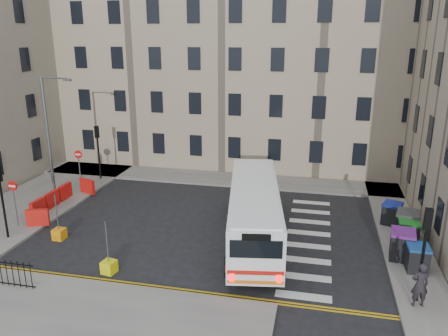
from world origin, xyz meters
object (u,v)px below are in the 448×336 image
at_px(wheelie_bin_d, 407,224).
at_px(bollard_chevron, 109,267).
at_px(wheelie_bin_e, 392,213).
at_px(pedestrian, 420,285).
at_px(bollard_yellow, 59,234).
at_px(wheelie_bin_c, 408,232).
at_px(wheelie_bin_b, 402,245).
at_px(streetlamp, 48,137).
at_px(wheelie_bin_a, 417,258).
at_px(bus, 254,210).

xyz_separation_m(wheelie_bin_d, bollard_chevron, (-14.19, -6.80, -0.58)).
distance_m(wheelie_bin_e, pedestrian, 8.36).
height_order(bollard_yellow, bollard_chevron, same).
xyz_separation_m(wheelie_bin_c, wheelie_bin_d, (0.09, 0.92, 0.07)).
xyz_separation_m(bollard_yellow, bollard_chevron, (4.29, -2.66, 0.00)).
relative_size(bollard_yellow, bollard_chevron, 1.00).
height_order(wheelie_bin_e, bollard_chevron, wheelie_bin_e).
bearing_deg(wheelie_bin_b, wheelie_bin_c, 79.51).
distance_m(wheelie_bin_b, pedestrian, 4.08).
xyz_separation_m(wheelie_bin_c, wheelie_bin_e, (-0.46, 2.59, -0.03)).
distance_m(streetlamp, bollard_yellow, 7.65).
xyz_separation_m(wheelie_bin_a, wheelie_bin_c, (0.05, 2.76, 0.03)).
xyz_separation_m(streetlamp, wheelie_bin_b, (21.53, -3.81, -3.46)).
xyz_separation_m(wheelie_bin_e, pedestrian, (-0.08, -8.36, 0.32)).
distance_m(bollard_yellow, bollard_chevron, 5.05).
height_order(streetlamp, wheelie_bin_e, streetlamp).
bearing_deg(wheelie_bin_c, pedestrian, -92.28).
bearing_deg(wheelie_bin_d, wheelie_bin_b, -90.77).
relative_size(streetlamp, wheelie_bin_a, 6.52).
bearing_deg(bollard_chevron, wheelie_bin_c, 22.66).
relative_size(wheelie_bin_b, wheelie_bin_d, 0.94).
xyz_separation_m(streetlamp, bollard_yellow, (3.71, -5.34, -4.04)).
xyz_separation_m(wheelie_bin_c, pedestrian, (-0.54, -5.77, 0.30)).
distance_m(wheelie_bin_a, wheelie_bin_d, 3.68).
relative_size(pedestrian, bollard_yellow, 3.19).
height_order(streetlamp, bus, streetlamp).
relative_size(wheelie_bin_c, wheelie_bin_d, 0.85).
bearing_deg(wheelie_bin_c, streetlamp, 177.63).
relative_size(streetlamp, bollard_yellow, 13.57).
bearing_deg(wheelie_bin_e, bollard_chevron, -126.32).
distance_m(bus, bollard_chevron, 7.97).
bearing_deg(wheelie_bin_d, bus, -153.89).
distance_m(bus, wheelie_bin_c, 8.13).
xyz_separation_m(streetlamp, bollard_chevron, (8.00, -8.00, -4.04)).
relative_size(wheelie_bin_c, bollard_yellow, 2.18).
relative_size(wheelie_bin_a, pedestrian, 0.65).
height_order(wheelie_bin_b, bollard_yellow, wheelie_bin_b).
height_order(wheelie_bin_a, bollard_chevron, wheelie_bin_a).
bearing_deg(bollard_chevron, wheelie_bin_e, 31.85).
bearing_deg(wheelie_bin_a, wheelie_bin_e, 93.84).
bearing_deg(bus, wheelie_bin_a, -22.40).
height_order(streetlamp, wheelie_bin_c, streetlamp).
bearing_deg(wheelie_bin_c, wheelie_bin_e, 103.12).
distance_m(streetlamp, wheelie_bin_d, 22.48).
distance_m(bus, pedestrian, 8.93).
distance_m(streetlamp, wheelie_bin_b, 22.14).
distance_m(wheelie_bin_d, bollard_yellow, 18.95).
height_order(wheelie_bin_d, pedestrian, pedestrian).
distance_m(wheelie_bin_b, wheelie_bin_d, 2.69).
bearing_deg(wheelie_bin_e, wheelie_bin_d, -50.07).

